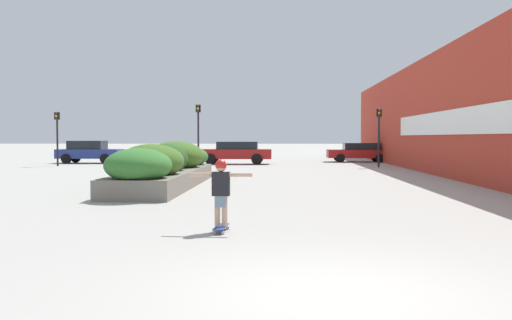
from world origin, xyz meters
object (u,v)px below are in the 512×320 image
car_center_right (359,152)px  traffic_light_far_left (57,129)px  skateboarder (221,186)px  traffic_light_left (198,125)px  car_leftmost (481,151)px  traffic_light_right (379,127)px  car_rightmost (89,151)px  skateboard (221,228)px  car_center_left (235,152)px

car_center_right → traffic_light_far_left: 20.05m
traffic_light_far_left → skateboarder: bearing=-62.2°
traffic_light_left → car_leftmost: bearing=16.9°
car_leftmost → traffic_light_right: bearing=128.2°
skateboarder → traffic_light_far_left: 26.37m
car_leftmost → car_rightmost: (-26.42, -1.71, -0.02)m
car_center_right → car_rightmost: car_rightmost is taller
skateboard → traffic_light_right: size_ratio=0.24×
car_leftmost → traffic_light_left: bearing=106.9°
car_rightmost → traffic_light_right: traffic_light_right is taller
traffic_light_left → car_center_right: bearing=32.3°
car_leftmost → traffic_light_far_left: (-26.99, -5.70, 1.42)m
traffic_light_left → traffic_light_right: bearing=-3.6°
skateboarder → car_rightmost: car_rightmost is taller
car_leftmost → car_rightmost: car_leftmost is taller
skateboarder → car_rightmost: 29.69m
skateboarder → car_center_left: size_ratio=0.26×
car_center_left → traffic_light_left: (-1.98, -2.94, 1.70)m
car_leftmost → car_center_left: car_leftmost is taller
car_center_right → traffic_light_left: 12.40m
traffic_light_left → traffic_light_right: traffic_light_left is taller
car_rightmost → traffic_light_far_left: 4.28m
car_center_left → traffic_light_right: (8.55, -3.60, 1.51)m
traffic_light_far_left → car_center_right: bearing=19.4°
car_center_left → skateboarder: bearing=-176.0°
car_center_right → traffic_light_left: traffic_light_left is taller
skateboard → car_leftmost: (14.69, 28.98, 0.73)m
skateboarder → traffic_light_right: size_ratio=0.36×
traffic_light_right → car_center_left: bearing=157.2°
car_center_left → traffic_light_right: 9.40m
skateboard → traffic_light_far_left: (-12.30, 23.29, 2.15)m
traffic_light_left → traffic_light_far_left: 8.49m
car_leftmost → traffic_light_right: traffic_light_right is taller
skateboarder → car_center_left: (-1.84, 26.31, -0.06)m
traffic_light_right → car_center_right: bearing=91.2°
traffic_light_left → traffic_light_far_left: traffic_light_left is taller
skateboard → traffic_light_left: (-3.82, 23.37, 2.41)m
car_center_left → skateboard: bearing=-176.0°
car_leftmost → traffic_light_right: 10.26m
car_center_left → car_rightmost: 9.93m
car_leftmost → traffic_light_far_left: traffic_light_far_left is taller
skateboarder → traffic_light_left: bearing=102.5°
car_rightmost → skateboard: bearing=23.3°
skateboarder → traffic_light_left: size_ratio=0.33×
car_center_right → skateboard: bearing=167.6°
skateboard → traffic_light_far_left: bearing=121.0°
traffic_light_left → traffic_light_far_left: (-8.48, -0.08, -0.26)m
traffic_light_right → traffic_light_far_left: 19.02m
skateboarder → traffic_light_left: traffic_light_left is taller
skateboarder → traffic_light_right: (6.71, 22.71, 1.46)m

